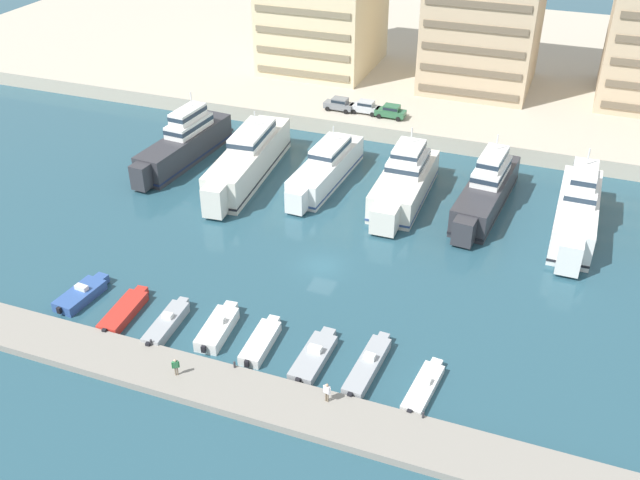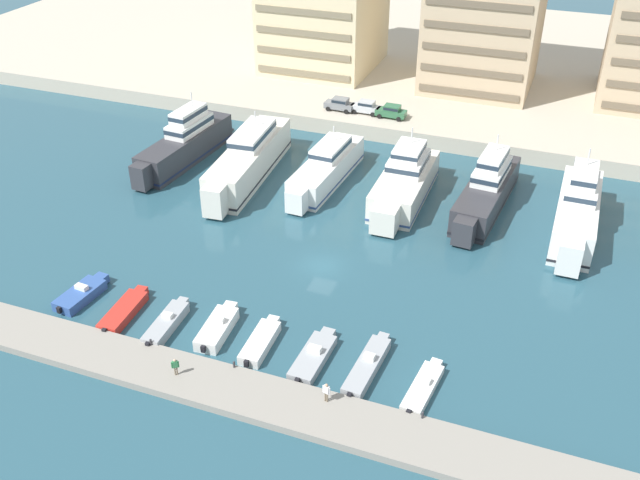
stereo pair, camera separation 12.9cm
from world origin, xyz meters
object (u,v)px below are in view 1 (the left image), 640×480
object	(u,v)px
yacht_white_center_right	(577,210)
motorboat_grey_mid_right	(368,366)
motorboat_blue_far_left	(82,294)
motorboat_grey_mid_left	(167,323)
car_silver_left	(365,107)
pedestrian_near_edge	(176,366)
yacht_ivory_left	(248,159)
yacht_white_mid_left	(326,168)
pedestrian_mid_deck	(327,391)
motorboat_grey_center_right	(314,356)
motorboat_white_right	(424,387)
motorboat_white_center	(261,342)
yacht_charcoal_far_left	(185,143)
car_green_mid_left	(391,111)
motorboat_red_left	(124,311)
motorboat_white_center_left	(218,328)
yacht_ivory_center_left	(404,181)
car_grey_far_left	(339,104)
yacht_charcoal_center	(486,190)

from	to	relation	value
yacht_white_center_right	motorboat_grey_mid_right	world-z (taller)	yacht_white_center_right
yacht_white_center_right	motorboat_grey_mid_right	distance (m)	31.69
motorboat_blue_far_left	motorboat_grey_mid_left	world-z (taller)	motorboat_blue_far_left
car_silver_left	pedestrian_near_edge	world-z (taller)	car_silver_left
yacht_ivory_left	yacht_white_mid_left	distance (m)	9.42
pedestrian_mid_deck	motorboat_grey_center_right	bearing A→B (deg)	121.37
car_silver_left	pedestrian_near_edge	size ratio (longest dim) A/B	2.59
motorboat_blue_far_left	motorboat_grey_mid_right	xyz separation A→B (m)	(27.56, 0.08, -0.02)
motorboat_blue_far_left	yacht_white_center_right	bearing A→B (deg)	34.36
yacht_white_center_right	motorboat_white_right	size ratio (longest dim) A/B	2.73
motorboat_white_center	pedestrian_near_edge	world-z (taller)	pedestrian_near_edge
motorboat_white_right	car_silver_left	bearing A→B (deg)	112.65
yacht_charcoal_far_left	car_green_mid_left	size ratio (longest dim) A/B	4.62
motorboat_red_left	motorboat_white_center_left	xyz separation A→B (m)	(9.00, 0.72, 0.13)
yacht_ivory_left	motorboat_grey_mid_right	size ratio (longest dim) A/B	2.71
yacht_charcoal_far_left	yacht_white_center_right	size ratio (longest dim) A/B	1.04
yacht_ivory_center_left	car_grey_far_left	size ratio (longest dim) A/B	4.21
motorboat_grey_center_right	yacht_charcoal_center	bearing A→B (deg)	73.96
motorboat_white_right	car_green_mid_left	xyz separation A→B (m)	(-16.18, 47.35, 2.73)
yacht_white_center_right	car_silver_left	distance (m)	34.56
motorboat_red_left	motorboat_grey_mid_left	bearing A→B (deg)	-3.21
motorboat_blue_far_left	car_grey_far_left	xyz separation A→B (m)	(8.73, 46.74, 2.60)
yacht_white_mid_left	motorboat_grey_mid_right	xyz separation A→B (m)	(14.58, -29.77, -1.33)
yacht_white_mid_left	yacht_white_center_right	bearing A→B (deg)	-2.84
motorboat_white_center_left	motorboat_white_right	size ratio (longest dim) A/B	0.97
pedestrian_near_edge	motorboat_white_center	bearing A→B (deg)	54.29
yacht_charcoal_far_left	yacht_white_mid_left	world-z (taller)	yacht_charcoal_far_left
motorboat_blue_far_left	car_silver_left	bearing A→B (deg)	75.17
yacht_ivory_left	car_green_mid_left	xyz separation A→B (m)	(12.34, 18.96, 0.78)
yacht_ivory_center_left	car_grey_far_left	world-z (taller)	yacht_ivory_center_left
yacht_ivory_left	yacht_charcoal_center	world-z (taller)	yacht_charcoal_center
motorboat_grey_center_right	pedestrian_mid_deck	world-z (taller)	pedestrian_mid_deck
motorboat_white_center	yacht_charcoal_center	bearing A→B (deg)	65.95
motorboat_blue_far_left	motorboat_red_left	xyz separation A→B (m)	(5.06, -0.70, -0.07)
yacht_white_center_right	motorboat_red_left	xyz separation A→B (m)	(-36.52, -29.13, -2.08)
motorboat_white_right	car_green_mid_left	distance (m)	50.11
yacht_white_mid_left	motorboat_grey_mid_left	xyz separation A→B (m)	(-3.40, -30.80, -1.30)
yacht_ivory_left	car_green_mid_left	size ratio (longest dim) A/B	5.32
motorboat_white_center_left	car_grey_far_left	world-z (taller)	car_grey_far_left
motorboat_red_left	motorboat_grey_center_right	world-z (taller)	motorboat_grey_center_right
yacht_ivory_center_left	pedestrian_mid_deck	distance (m)	34.07
motorboat_white_center_left	car_grey_far_left	size ratio (longest dim) A/B	1.57
motorboat_grey_mid_left	motorboat_white_center_left	xyz separation A→B (m)	(4.48, 0.98, 0.06)
car_silver_left	motorboat_blue_far_left	bearing A→B (deg)	-104.83
motorboat_white_right	car_grey_far_left	size ratio (longest dim) A/B	1.62
motorboat_white_center	car_grey_far_left	bearing A→B (deg)	101.45
yacht_white_center_right	car_green_mid_left	xyz separation A→B (m)	(-25.42, 18.27, 0.58)
yacht_charcoal_far_left	motorboat_white_center	xyz separation A→B (m)	(23.85, -29.31, -1.91)
motorboat_blue_far_left	pedestrian_mid_deck	bearing A→B (deg)	-10.85
pedestrian_near_edge	motorboat_white_center_left	bearing A→B (deg)	87.71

